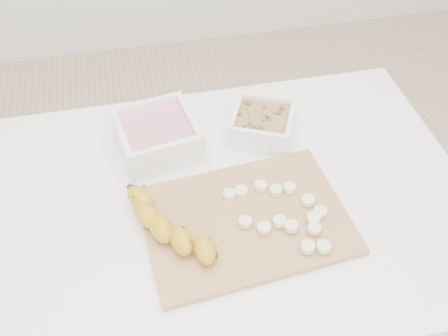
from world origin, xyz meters
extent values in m
cube|color=white|center=(0.00, 0.00, 0.73)|extent=(1.00, 0.70, 0.04)
cylinder|color=white|center=(-0.44, 0.29, 0.35)|extent=(0.05, 0.05, 0.71)
cylinder|color=white|center=(0.44, 0.29, 0.35)|extent=(0.05, 0.05, 0.71)
cube|color=white|center=(-0.12, 0.17, 0.79)|extent=(0.19, 0.19, 0.08)
cube|color=pink|center=(-0.12, 0.17, 0.79)|extent=(0.16, 0.16, 0.04)
cube|color=white|center=(0.12, 0.17, 0.78)|extent=(0.18, 0.18, 0.06)
cube|color=olive|center=(0.12, 0.17, 0.78)|extent=(0.15, 0.15, 0.04)
cube|color=#B47F4F|center=(0.02, -0.07, 0.76)|extent=(0.41, 0.31, 0.01)
cylinder|color=beige|center=(0.00, -0.01, 0.77)|extent=(0.03, 0.03, 0.01)
cylinder|color=beige|center=(0.03, 0.00, 0.77)|extent=(0.03, 0.03, 0.01)
cylinder|color=beige|center=(0.07, 0.00, 0.77)|extent=(0.03, 0.03, 0.01)
cylinder|color=beige|center=(0.10, -0.02, 0.77)|extent=(0.03, 0.03, 0.01)
cylinder|color=beige|center=(0.12, -0.02, 0.77)|extent=(0.03, 0.03, 0.01)
cylinder|color=beige|center=(0.15, -0.06, 0.77)|extent=(0.03, 0.03, 0.01)
cylinder|color=beige|center=(0.16, -0.09, 0.77)|extent=(0.03, 0.03, 0.01)
cylinder|color=beige|center=(0.02, -0.08, 0.77)|extent=(0.03, 0.03, 0.01)
cylinder|color=beige|center=(0.05, -0.10, 0.77)|extent=(0.03, 0.03, 0.01)
cylinder|color=beige|center=(0.08, -0.09, 0.77)|extent=(0.03, 0.03, 0.01)
cylinder|color=beige|center=(0.10, -0.11, 0.77)|extent=(0.03, 0.03, 0.01)
cylinder|color=beige|center=(0.14, -0.12, 0.78)|extent=(0.03, 0.03, 0.01)
cylinder|color=beige|center=(0.14, -0.17, 0.78)|extent=(0.03, 0.03, 0.01)
cylinder|color=beige|center=(0.11, -0.16, 0.78)|extent=(0.03, 0.03, 0.01)
cylinder|color=beige|center=(0.14, -0.10, 0.78)|extent=(0.03, 0.03, 0.01)
camera|label=1|loc=(-0.14, -0.63, 1.53)|focal=40.00mm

